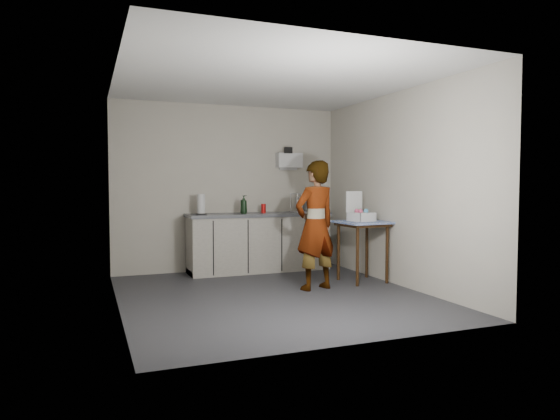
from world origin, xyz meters
name	(u,v)px	position (x,y,z in m)	size (l,w,h in m)	color
ground	(273,295)	(0.00, 0.00, 0.00)	(4.00, 4.00, 0.00)	#2D2D32
wall_back	(229,188)	(0.00, 1.99, 1.30)	(3.60, 0.02, 2.60)	beige
wall_right	(398,189)	(1.79, 0.00, 1.30)	(0.02, 4.00, 2.60)	beige
wall_left	(118,190)	(-1.79, 0.00, 1.30)	(0.02, 4.00, 2.60)	beige
ceiling	(273,81)	(0.00, 0.00, 2.60)	(3.60, 4.00, 0.01)	white
kitchen_counter	(259,244)	(0.40, 1.70, 0.43)	(2.24, 0.62, 0.91)	black
wall_shelf	(289,161)	(1.00, 1.92, 1.75)	(0.42, 0.18, 0.37)	white
side_table	(363,229)	(1.47, 0.37, 0.74)	(0.69, 0.69, 0.85)	#34200B
standing_man	(315,225)	(0.64, 0.14, 0.83)	(0.61, 0.40, 1.66)	#B2A593
soap_bottle	(244,204)	(0.13, 1.64, 1.05)	(0.11, 0.11, 0.28)	black
soda_can	(263,208)	(0.49, 1.75, 0.98)	(0.07, 0.07, 0.14)	red
dark_bottle	(242,207)	(0.14, 1.71, 1.02)	(0.06, 0.06, 0.21)	black
paper_towel	(201,205)	(-0.51, 1.70, 1.05)	(0.17, 0.17, 0.30)	black
dish_rack	(305,208)	(1.19, 1.71, 0.98)	(0.44, 0.33, 0.31)	silver
bakery_box	(360,214)	(1.46, 0.41, 0.94)	(0.35, 0.36, 0.41)	white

